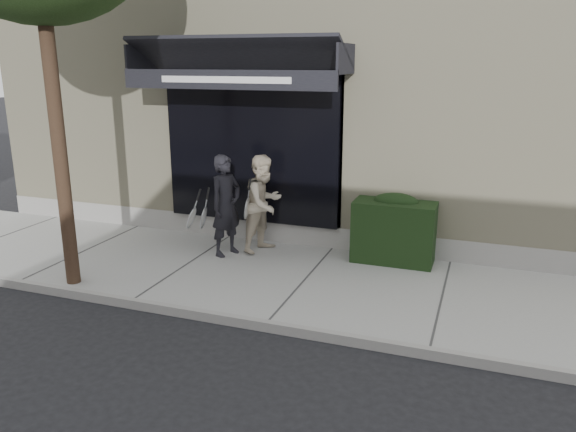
% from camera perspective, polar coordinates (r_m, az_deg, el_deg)
% --- Properties ---
extents(ground, '(80.00, 80.00, 0.00)m').
position_cam_1_polar(ground, '(8.57, 1.80, -7.11)').
color(ground, black).
rests_on(ground, ground).
extents(sidewalk, '(20.00, 3.00, 0.12)m').
position_cam_1_polar(sidewalk, '(8.54, 1.80, -6.74)').
color(sidewalk, gray).
rests_on(sidewalk, ground).
extents(curb, '(20.00, 0.10, 0.14)m').
position_cam_1_polar(curb, '(7.21, -2.11, -11.07)').
color(curb, gray).
rests_on(curb, ground).
extents(building_facade, '(14.30, 8.04, 5.64)m').
position_cam_1_polar(building_facade, '(12.73, 9.01, 12.84)').
color(building_facade, beige).
rests_on(building_facade, ground).
extents(hedge, '(1.30, 0.70, 1.14)m').
position_cam_1_polar(hedge, '(9.26, 10.75, -1.31)').
color(hedge, black).
rests_on(hedge, sidewalk).
extents(pedestrian_front, '(0.84, 0.92, 1.70)m').
position_cam_1_polar(pedestrian_front, '(9.37, -6.35, 1.05)').
color(pedestrian_front, black).
rests_on(pedestrian_front, sidewalk).
extents(pedestrian_back, '(0.86, 0.97, 1.67)m').
position_cam_1_polar(pedestrian_back, '(9.53, -2.46, 1.29)').
color(pedestrian_back, beige).
rests_on(pedestrian_back, sidewalk).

